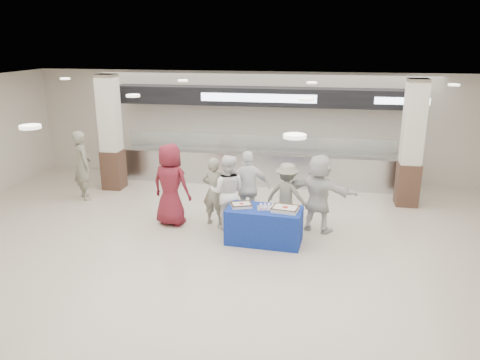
% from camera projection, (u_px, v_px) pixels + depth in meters
% --- Properties ---
extents(ground, '(14.00, 14.00, 0.00)m').
position_uv_depth(ground, '(219.00, 267.00, 8.82)').
color(ground, beige).
rests_on(ground, ground).
extents(serving_line, '(8.70, 0.85, 2.80)m').
position_uv_depth(serving_line, '(259.00, 145.00, 13.56)').
color(serving_line, silver).
rests_on(serving_line, ground).
extents(column_left, '(0.55, 0.55, 3.20)m').
position_uv_depth(column_left, '(111.00, 135.00, 12.99)').
color(column_left, '#3C251B').
rests_on(column_left, ground).
extents(column_right, '(0.55, 0.55, 3.20)m').
position_uv_depth(column_right, '(411.00, 147.00, 11.66)').
color(column_right, '#3C251B').
rests_on(column_right, ground).
extents(display_table, '(1.60, 0.89, 0.75)m').
position_uv_depth(display_table, '(264.00, 225.00, 9.78)').
color(display_table, navy).
rests_on(display_table, ground).
extents(sheet_cake_left, '(0.49, 0.44, 0.09)m').
position_uv_depth(sheet_cake_left, '(241.00, 205.00, 9.76)').
color(sheet_cake_left, white).
rests_on(sheet_cake_left, display_table).
extents(sheet_cake_right, '(0.57, 0.47, 0.10)m').
position_uv_depth(sheet_cake_right, '(285.00, 209.00, 9.52)').
color(sheet_cake_right, white).
rests_on(sheet_cake_right, display_table).
extents(cupcake_tray, '(0.46, 0.38, 0.07)m').
position_uv_depth(cupcake_tray, '(267.00, 207.00, 9.67)').
color(cupcake_tray, silver).
rests_on(cupcake_tray, display_table).
extents(civilian_maroon, '(1.05, 0.82, 1.89)m').
position_uv_depth(civilian_maroon, '(171.00, 185.00, 10.58)').
color(civilian_maroon, maroon).
rests_on(civilian_maroon, ground).
extents(soldier_a, '(0.64, 0.48, 1.59)m').
position_uv_depth(soldier_a, '(214.00, 191.00, 10.60)').
color(soldier_a, slate).
rests_on(soldier_a, ground).
extents(chef_tall, '(0.85, 0.68, 1.70)m').
position_uv_depth(chef_tall, '(227.00, 192.00, 10.39)').
color(chef_tall, white).
rests_on(chef_tall, ground).
extents(chef_short, '(1.09, 0.68, 1.72)m').
position_uv_depth(chef_short, '(248.00, 188.00, 10.63)').
color(chef_short, white).
rests_on(chef_short, ground).
extents(soldier_b, '(1.08, 0.81, 1.48)m').
position_uv_depth(soldier_b, '(287.00, 195.00, 10.54)').
color(soldier_b, slate).
rests_on(soldier_b, ground).
extents(civilian_white, '(1.71, 1.05, 1.75)m').
position_uv_depth(civilian_white, '(319.00, 193.00, 10.22)').
color(civilian_white, silver).
rests_on(civilian_white, ground).
extents(soldier_bg, '(0.78, 0.79, 1.84)m').
position_uv_depth(soldier_bg, '(83.00, 165.00, 12.29)').
color(soldier_bg, slate).
rests_on(soldier_bg, ground).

